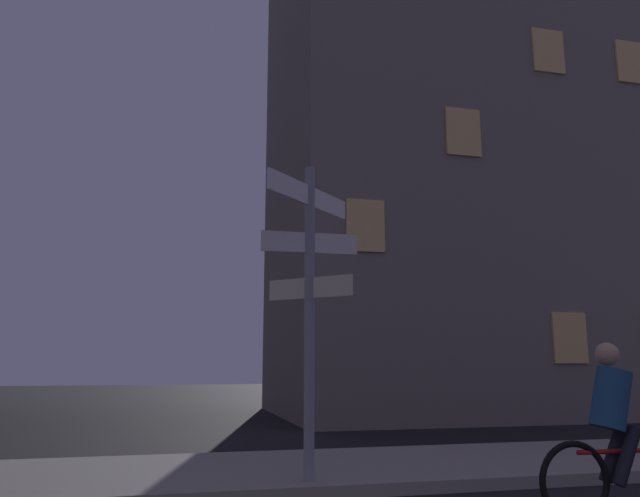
% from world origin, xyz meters
% --- Properties ---
extents(sidewalk_kerb, '(40.00, 2.75, 0.14)m').
position_xyz_m(sidewalk_kerb, '(0.00, 6.27, 0.07)').
color(sidewalk_kerb, gray).
rests_on(sidewalk_kerb, ground_plane).
extents(signpost, '(1.22, 1.22, 3.59)m').
position_xyz_m(signpost, '(-0.03, 5.21, 2.28)').
color(signpost, gray).
rests_on(signpost, sidewalk_kerb).
extents(cyclist, '(1.82, 0.32, 1.61)m').
position_xyz_m(cyclist, '(2.54, 3.44, 0.75)').
color(cyclist, black).
rests_on(cyclist, ground_plane).
extents(building_right_block, '(10.13, 6.93, 17.79)m').
position_xyz_m(building_right_block, '(6.39, 14.57, 8.90)').
color(building_right_block, slate).
rests_on(building_right_block, ground_plane).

